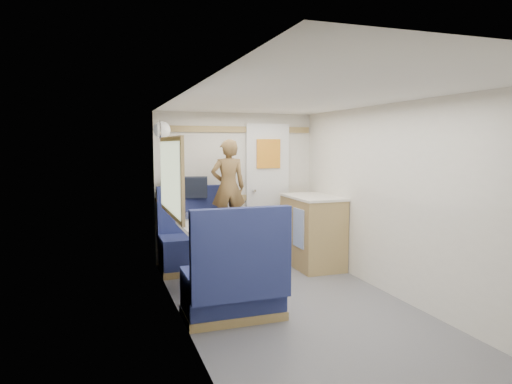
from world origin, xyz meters
name	(u,v)px	position (x,y,z in m)	size (l,w,h in m)	color
floor	(306,316)	(0.00, 0.00, 0.00)	(4.50, 4.50, 0.00)	#515156
ceiling	(309,96)	(0.00, 0.00, 2.00)	(4.50, 4.50, 0.00)	silver
wall_back	(236,187)	(0.00, 2.25, 1.00)	(2.20, 0.02, 2.00)	silver
wall_left	(186,215)	(-1.10, 0.00, 1.00)	(0.02, 4.50, 2.00)	silver
wall_right	(409,204)	(1.10, 0.00, 1.00)	(0.02, 4.50, 2.00)	silver
oak_trim_low	(237,198)	(0.00, 2.23, 0.85)	(2.15, 0.02, 0.08)	olive
oak_trim_high	(236,129)	(0.00, 2.23, 1.78)	(2.15, 0.02, 0.08)	olive
side_window	(170,177)	(-1.08, 1.00, 1.25)	(0.04, 1.30, 0.72)	#B2BDA0
rear_door	(268,188)	(0.45, 2.22, 0.97)	(0.62, 0.12, 1.86)	white
dinette_table	(212,239)	(-0.65, 1.00, 0.57)	(0.62, 0.92, 0.72)	white
bench_far	(196,246)	(-0.65, 1.86, 0.30)	(0.90, 0.59, 1.05)	#18274F
bench_near	(234,287)	(-0.65, 0.14, 0.30)	(0.90, 0.59, 1.05)	#18274F
ledge	(191,198)	(-0.65, 2.12, 0.88)	(0.90, 0.14, 0.04)	olive
dome_light	(162,130)	(-1.04, 1.85, 1.75)	(0.20, 0.20, 0.20)	white
galley_counter	(312,231)	(0.82, 1.55, 0.47)	(0.57, 0.92, 0.92)	olive
person	(228,187)	(-0.24, 1.79, 1.05)	(0.43, 0.29, 1.19)	brown
duffel_bag	(186,187)	(-0.71, 2.12, 1.03)	(0.54, 0.26, 0.26)	black
tray	(225,226)	(-0.54, 0.85, 0.73)	(0.25, 0.33, 0.02)	white
orange_fruit	(227,223)	(-0.55, 0.75, 0.78)	(0.08, 0.08, 0.08)	orange
cheese_block	(229,225)	(-0.53, 0.76, 0.76)	(0.10, 0.06, 0.04)	#EEDD89
wine_glass	(206,216)	(-0.74, 0.88, 0.84)	(0.08, 0.08, 0.17)	white
tumbler_left	(205,223)	(-0.77, 0.79, 0.78)	(0.08, 0.08, 0.12)	white
tumbler_mid	(186,216)	(-0.85, 1.38, 0.77)	(0.06, 0.06, 0.10)	white
tumbler_right	(225,220)	(-0.51, 0.96, 0.78)	(0.07, 0.07, 0.12)	silver
beer_glass	(222,217)	(-0.49, 1.15, 0.77)	(0.07, 0.07, 0.11)	brown
pepper_grinder	(220,221)	(-0.56, 0.96, 0.77)	(0.04, 0.04, 0.10)	black
salt_grinder	(211,221)	(-0.65, 0.99, 0.77)	(0.04, 0.04, 0.10)	silver
bread_loaf	(226,216)	(-0.43, 1.23, 0.77)	(0.13, 0.25, 0.10)	#8D5E3B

